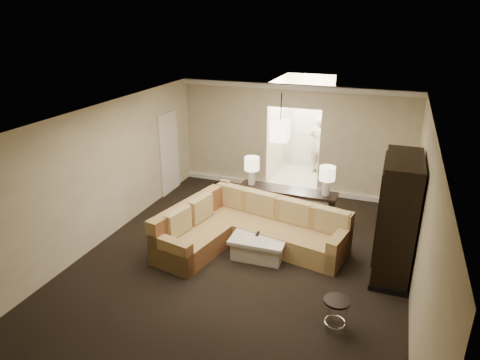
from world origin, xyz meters
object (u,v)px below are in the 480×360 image
at_px(coffee_table, 261,243).
at_px(person, 320,142).
at_px(sectional_sofa, 246,229).
at_px(console_table, 287,203).
at_px(drink_table, 336,308).
at_px(armoire, 396,219).

distance_m(coffee_table, person, 4.97).
relative_size(sectional_sofa, coffee_table, 3.25).
bearing_deg(coffee_table, person, 87.48).
bearing_deg(console_table, drink_table, -61.99).
height_order(armoire, person, armoire).
height_order(console_table, drink_table, console_table).
height_order(console_table, person, person).
bearing_deg(sectional_sofa, drink_table, -29.63).
bearing_deg(console_table, coffee_table, -95.43).
bearing_deg(person, sectional_sofa, 99.81).
bearing_deg(sectional_sofa, armoire, 12.82).
relative_size(console_table, drink_table, 4.40).
bearing_deg(person, coffee_table, 104.30).
bearing_deg(person, console_table, 105.89).
relative_size(armoire, drink_table, 4.44).
relative_size(sectional_sofa, armoire, 1.61).
distance_m(sectional_sofa, person, 4.83).
xyz_separation_m(coffee_table, person, (0.22, 4.91, 0.74)).
height_order(sectional_sofa, coffee_table, sectional_sofa).
height_order(coffee_table, armoire, armoire).
bearing_deg(drink_table, armoire, 69.39).
relative_size(coffee_table, drink_table, 2.21).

